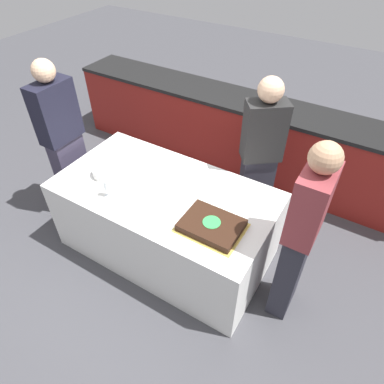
{
  "coord_description": "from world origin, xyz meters",
  "views": [
    {
      "loc": [
        1.34,
        -1.75,
        2.67
      ],
      "look_at": [
        0.28,
        0.0,
        0.86
      ],
      "focal_mm": 32.0,
      "sensor_mm": 36.0,
      "label": 1
    }
  ],
  "objects_px": {
    "cake": "(211,225)",
    "person_seated_left": "(64,141)",
    "wine_glass": "(107,186)",
    "person_cutting_cake": "(260,158)",
    "person_seated_right": "(300,237)",
    "plate_stack": "(106,171)"
  },
  "relations": [
    {
      "from": "cake",
      "to": "person_seated_left",
      "type": "xyz_separation_m",
      "value": [
        -1.73,
        0.18,
        0.06
      ]
    },
    {
      "from": "wine_glass",
      "to": "person_seated_right",
      "type": "height_order",
      "value": "person_seated_right"
    },
    {
      "from": "person_seated_left",
      "to": "person_seated_right",
      "type": "xyz_separation_m",
      "value": [
        2.34,
        0.0,
        -0.0
      ]
    },
    {
      "from": "wine_glass",
      "to": "person_seated_right",
      "type": "bearing_deg",
      "value": 11.32
    },
    {
      "from": "wine_glass",
      "to": "person_seated_left",
      "type": "relative_size",
      "value": 0.1
    },
    {
      "from": "plate_stack",
      "to": "person_cutting_cake",
      "type": "relative_size",
      "value": 0.15
    },
    {
      "from": "person_cutting_cake",
      "to": "person_seated_right",
      "type": "relative_size",
      "value": 0.99
    },
    {
      "from": "wine_glass",
      "to": "plate_stack",
      "type": "bearing_deg",
      "value": 134.85
    },
    {
      "from": "plate_stack",
      "to": "wine_glass",
      "type": "xyz_separation_m",
      "value": [
        0.21,
        -0.21,
        0.07
      ]
    },
    {
      "from": "person_cutting_cake",
      "to": "person_seated_right",
      "type": "bearing_deg",
      "value": 92.63
    },
    {
      "from": "cake",
      "to": "person_seated_right",
      "type": "distance_m",
      "value": 0.64
    },
    {
      "from": "person_seated_left",
      "to": "person_cutting_cake",
      "type": "bearing_deg",
      "value": -67.01
    },
    {
      "from": "person_seated_right",
      "to": "person_cutting_cake",
      "type": "bearing_deg",
      "value": -140.11
    },
    {
      "from": "wine_glass",
      "to": "person_cutting_cake",
      "type": "xyz_separation_m",
      "value": [
        0.91,
        1.04,
        -0.02
      ]
    },
    {
      "from": "person_seated_left",
      "to": "cake",
      "type": "bearing_deg",
      "value": -95.88
    },
    {
      "from": "plate_stack",
      "to": "wine_glass",
      "type": "distance_m",
      "value": 0.3
    },
    {
      "from": "plate_stack",
      "to": "person_cutting_cake",
      "type": "bearing_deg",
      "value": 36.55
    },
    {
      "from": "wine_glass",
      "to": "cake",
      "type": "bearing_deg",
      "value": 7.92
    },
    {
      "from": "cake",
      "to": "person_cutting_cake",
      "type": "relative_size",
      "value": 0.3
    },
    {
      "from": "cake",
      "to": "plate_stack",
      "type": "relative_size",
      "value": 2.04
    },
    {
      "from": "wine_glass",
      "to": "person_cutting_cake",
      "type": "distance_m",
      "value": 1.38
    },
    {
      "from": "wine_glass",
      "to": "person_cutting_cake",
      "type": "height_order",
      "value": "person_cutting_cake"
    }
  ]
}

